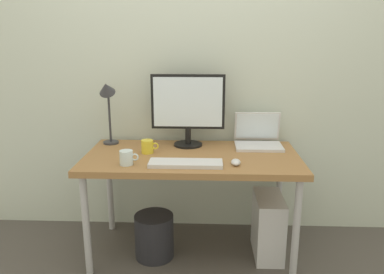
{
  "coord_description": "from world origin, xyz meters",
  "views": [
    {
      "loc": [
        0.1,
        -2.35,
        1.45
      ],
      "look_at": [
        0.0,
        0.0,
        0.82
      ],
      "focal_mm": 35.42,
      "sensor_mm": 36.0,
      "label": 1
    }
  ],
  "objects_px": {
    "keyboard": "(186,163)",
    "computer_tower": "(268,226)",
    "monitor": "(188,106)",
    "coffee_mug": "(148,146)",
    "mouse": "(236,162)",
    "glass_cup": "(127,158)",
    "desk_lamp": "(107,98)",
    "laptop": "(258,138)",
    "wastebasket": "(154,236)",
    "desk": "(192,164)"
  },
  "relations": [
    {
      "from": "keyboard",
      "to": "computer_tower",
      "type": "height_order",
      "value": "keyboard"
    },
    {
      "from": "monitor",
      "to": "coffee_mug",
      "type": "xyz_separation_m",
      "value": [
        -0.26,
        -0.18,
        -0.24
      ]
    },
    {
      "from": "keyboard",
      "to": "mouse",
      "type": "relative_size",
      "value": 4.89
    },
    {
      "from": "mouse",
      "to": "glass_cup",
      "type": "relative_size",
      "value": 0.78
    },
    {
      "from": "keyboard",
      "to": "glass_cup",
      "type": "distance_m",
      "value": 0.36
    },
    {
      "from": "monitor",
      "to": "keyboard",
      "type": "distance_m",
      "value": 0.5
    },
    {
      "from": "monitor",
      "to": "desk_lamp",
      "type": "height_order",
      "value": "monitor"
    },
    {
      "from": "laptop",
      "to": "wastebasket",
      "type": "height_order",
      "value": "laptop"
    },
    {
      "from": "desk_lamp",
      "to": "mouse",
      "type": "relative_size",
      "value": 5.2
    },
    {
      "from": "desk_lamp",
      "to": "coffee_mug",
      "type": "bearing_deg",
      "value": -31.74
    },
    {
      "from": "mouse",
      "to": "glass_cup",
      "type": "bearing_deg",
      "value": -178.04
    },
    {
      "from": "monitor",
      "to": "glass_cup",
      "type": "relative_size",
      "value": 4.4
    },
    {
      "from": "laptop",
      "to": "mouse",
      "type": "relative_size",
      "value": 3.56
    },
    {
      "from": "monitor",
      "to": "keyboard",
      "type": "xyz_separation_m",
      "value": [
        0.01,
        -0.42,
        -0.27
      ]
    },
    {
      "from": "glass_cup",
      "to": "wastebasket",
      "type": "distance_m",
      "value": 0.62
    },
    {
      "from": "monitor",
      "to": "desk_lamp",
      "type": "bearing_deg",
      "value": 179.92
    },
    {
      "from": "desk",
      "to": "desk_lamp",
      "type": "xyz_separation_m",
      "value": [
        -0.59,
        0.22,
        0.39
      ]
    },
    {
      "from": "desk",
      "to": "wastebasket",
      "type": "xyz_separation_m",
      "value": [
        -0.25,
        -0.08,
        -0.49
      ]
    },
    {
      "from": "monitor",
      "to": "coffee_mug",
      "type": "height_order",
      "value": "monitor"
    },
    {
      "from": "desk",
      "to": "glass_cup",
      "type": "xyz_separation_m",
      "value": [
        -0.38,
        -0.21,
        0.1
      ]
    },
    {
      "from": "desk",
      "to": "coffee_mug",
      "type": "xyz_separation_m",
      "value": [
        -0.29,
        0.03,
        0.1
      ]
    },
    {
      "from": "glass_cup",
      "to": "laptop",
      "type": "bearing_deg",
      "value": 27.77
    },
    {
      "from": "keyboard",
      "to": "coffee_mug",
      "type": "xyz_separation_m",
      "value": [
        -0.26,
        0.24,
        0.03
      ]
    },
    {
      "from": "monitor",
      "to": "laptop",
      "type": "relative_size",
      "value": 1.58
    },
    {
      "from": "desk_lamp",
      "to": "wastebasket",
      "type": "xyz_separation_m",
      "value": [
        0.34,
        -0.29,
        -0.88
      ]
    },
    {
      "from": "desk_lamp",
      "to": "wastebasket",
      "type": "distance_m",
      "value": 0.99
    },
    {
      "from": "laptop",
      "to": "desk_lamp",
      "type": "xyz_separation_m",
      "value": [
        -1.05,
        -0.02,
        0.28
      ]
    },
    {
      "from": "monitor",
      "to": "keyboard",
      "type": "relative_size",
      "value": 1.15
    },
    {
      "from": "coffee_mug",
      "to": "glass_cup",
      "type": "height_order",
      "value": "same"
    },
    {
      "from": "desk",
      "to": "coffee_mug",
      "type": "distance_m",
      "value": 0.31
    },
    {
      "from": "desk",
      "to": "coffee_mug",
      "type": "height_order",
      "value": "coffee_mug"
    },
    {
      "from": "desk",
      "to": "laptop",
      "type": "height_order",
      "value": "laptop"
    },
    {
      "from": "laptop",
      "to": "coffee_mug",
      "type": "bearing_deg",
      "value": -164.94
    },
    {
      "from": "desk",
      "to": "mouse",
      "type": "xyz_separation_m",
      "value": [
        0.27,
        -0.19,
        0.08
      ]
    },
    {
      "from": "glass_cup",
      "to": "monitor",
      "type": "bearing_deg",
      "value": 50.77
    },
    {
      "from": "laptop",
      "to": "glass_cup",
      "type": "bearing_deg",
      "value": -152.23
    },
    {
      "from": "laptop",
      "to": "desk_lamp",
      "type": "relative_size",
      "value": 0.68
    },
    {
      "from": "keyboard",
      "to": "wastebasket",
      "type": "bearing_deg",
      "value": 149.66
    },
    {
      "from": "glass_cup",
      "to": "mouse",
      "type": "bearing_deg",
      "value": 1.96
    },
    {
      "from": "monitor",
      "to": "computer_tower",
      "type": "distance_m",
      "value": 0.98
    },
    {
      "from": "desk",
      "to": "mouse",
      "type": "bearing_deg",
      "value": -34.64
    },
    {
      "from": "monitor",
      "to": "computer_tower",
      "type": "height_order",
      "value": "monitor"
    },
    {
      "from": "desk",
      "to": "desk_lamp",
      "type": "bearing_deg",
      "value": 160.02
    },
    {
      "from": "laptop",
      "to": "desk_lamp",
      "type": "distance_m",
      "value": 1.08
    },
    {
      "from": "glass_cup",
      "to": "computer_tower",
      "type": "xyz_separation_m",
      "value": [
        0.9,
        0.19,
        -0.53
      ]
    },
    {
      "from": "monitor",
      "to": "laptop",
      "type": "xyz_separation_m",
      "value": [
        0.49,
        0.02,
        -0.22
      ]
    },
    {
      "from": "desk",
      "to": "keyboard",
      "type": "bearing_deg",
      "value": -98.05
    },
    {
      "from": "coffee_mug",
      "to": "desk",
      "type": "bearing_deg",
      "value": -5.9
    },
    {
      "from": "laptop",
      "to": "keyboard",
      "type": "relative_size",
      "value": 0.73
    },
    {
      "from": "desk",
      "to": "monitor",
      "type": "relative_size",
      "value": 2.75
    }
  ]
}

